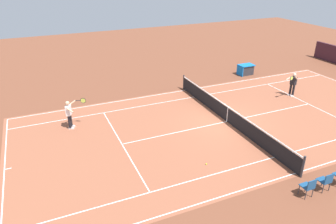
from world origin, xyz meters
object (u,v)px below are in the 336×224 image
(tennis_net, at_px, (228,114))
(spectator_chair_6, at_px, (309,186))
(spectator_chair_5, at_px, (326,180))
(tennis_player_near, at_px, (70,113))
(tennis_ball, at_px, (206,164))
(equipment_cart_tarped, at_px, (246,70))
(tennis_player_far, at_px, (293,83))

(tennis_net, bearing_deg, spectator_chair_6, 83.80)
(spectator_chair_5, bearing_deg, tennis_player_near, -48.27)
(tennis_net, bearing_deg, spectator_chair_5, 91.43)
(tennis_ball, bearing_deg, equipment_cart_tarped, -133.44)
(tennis_player_far, relative_size, tennis_ball, 25.71)
(spectator_chair_6, bearing_deg, tennis_player_far, -130.04)
(tennis_ball, bearing_deg, tennis_player_far, -153.01)
(tennis_player_far, height_order, spectator_chair_6, tennis_player_far)
(tennis_ball, bearing_deg, spectator_chair_5, 134.63)
(spectator_chair_6, bearing_deg, equipment_cart_tarped, -117.11)
(tennis_player_near, xyz_separation_m, tennis_ball, (-5.20, 6.21, -0.90))
(tennis_net, height_order, tennis_ball, tennis_net)
(tennis_player_far, xyz_separation_m, spectator_chair_6, (7.10, 8.45, -0.41))
(tennis_net, height_order, equipment_cart_tarped, tennis_net)
(tennis_ball, bearing_deg, tennis_player_near, -50.05)
(tennis_player_near, xyz_separation_m, equipment_cart_tarped, (-14.72, -3.84, -0.49))
(spectator_chair_5, relative_size, equipment_cart_tarped, 0.70)
(tennis_player_near, distance_m, tennis_ball, 8.15)
(tennis_player_far, xyz_separation_m, spectator_chair_5, (6.19, 8.45, -0.41))
(tennis_net, bearing_deg, tennis_ball, 45.16)
(tennis_net, height_order, spectator_chair_5, tennis_net)
(tennis_player_far, bearing_deg, spectator_chair_5, 53.80)
(tennis_ball, relative_size, spectator_chair_6, 0.08)
(tennis_player_near, relative_size, spectator_chair_5, 1.93)
(tennis_net, xyz_separation_m, equipment_cart_tarped, (-6.21, -6.72, -0.05))
(tennis_player_near, distance_m, spectator_chair_5, 13.06)
(tennis_net, distance_m, spectator_chair_5, 6.86)
(spectator_chair_6, xyz_separation_m, equipment_cart_tarped, (-6.95, -13.58, -0.08))
(tennis_player_near, xyz_separation_m, tennis_player_far, (-14.88, 1.29, 0.00))
(tennis_net, bearing_deg, tennis_player_far, -165.92)
(tennis_ball, distance_m, spectator_chair_6, 4.39)
(tennis_net, xyz_separation_m, tennis_player_near, (8.52, -2.88, 0.44))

